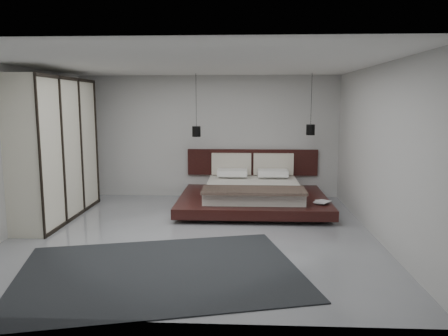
# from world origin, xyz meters

# --- Properties ---
(floor) EXTENTS (6.00, 6.00, 0.00)m
(floor) POSITION_xyz_m (0.00, 0.00, 0.00)
(floor) COLOR gray
(floor) RESTS_ON ground
(ceiling) EXTENTS (6.00, 6.00, 0.00)m
(ceiling) POSITION_xyz_m (0.00, 0.00, 2.80)
(ceiling) COLOR white
(ceiling) RESTS_ON wall_back
(wall_back) EXTENTS (6.00, 0.00, 6.00)m
(wall_back) POSITION_xyz_m (0.00, 3.00, 1.40)
(wall_back) COLOR #B6B6B3
(wall_back) RESTS_ON floor
(wall_front) EXTENTS (6.00, 0.00, 6.00)m
(wall_front) POSITION_xyz_m (0.00, -3.00, 1.40)
(wall_front) COLOR #B6B6B3
(wall_front) RESTS_ON floor
(wall_left) EXTENTS (0.00, 6.00, 6.00)m
(wall_left) POSITION_xyz_m (-3.00, 0.00, 1.40)
(wall_left) COLOR #B6B6B3
(wall_left) RESTS_ON floor
(wall_right) EXTENTS (0.00, 6.00, 6.00)m
(wall_right) POSITION_xyz_m (3.00, 0.00, 1.40)
(wall_right) COLOR #B6B6B3
(wall_right) RESTS_ON floor
(lattice_screen) EXTENTS (0.05, 0.90, 2.60)m
(lattice_screen) POSITION_xyz_m (-2.95, 2.45, 1.30)
(lattice_screen) COLOR black
(lattice_screen) RESTS_ON floor
(bed) EXTENTS (3.00, 2.48, 1.11)m
(bed) POSITION_xyz_m (1.02, 1.90, 0.30)
(bed) COLOR black
(bed) RESTS_ON floor
(book_lower) EXTENTS (0.27, 0.32, 0.03)m
(book_lower) POSITION_xyz_m (2.26, 1.21, 0.29)
(book_lower) COLOR #99724C
(book_lower) RESTS_ON bed
(book_upper) EXTENTS (0.38, 0.40, 0.02)m
(book_upper) POSITION_xyz_m (2.24, 1.18, 0.32)
(book_upper) COLOR #99724C
(book_upper) RESTS_ON book_lower
(pendant_left) EXTENTS (0.19, 0.19, 1.35)m
(pendant_left) POSITION_xyz_m (-0.21, 2.39, 1.57)
(pendant_left) COLOR black
(pendant_left) RESTS_ON ceiling
(pendant_right) EXTENTS (0.19, 0.19, 1.31)m
(pendant_right) POSITION_xyz_m (2.26, 2.39, 1.61)
(pendant_right) COLOR black
(pendant_right) RESTS_ON ceiling
(wardrobe) EXTENTS (0.64, 2.70, 2.65)m
(wardrobe) POSITION_xyz_m (-2.70, 0.93, 1.33)
(wardrobe) COLOR beige
(wardrobe) RESTS_ON floor
(rug) EXTENTS (4.12, 3.37, 0.02)m
(rug) POSITION_xyz_m (-0.25, -1.70, 0.01)
(rug) COLOR black
(rug) RESTS_ON floor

